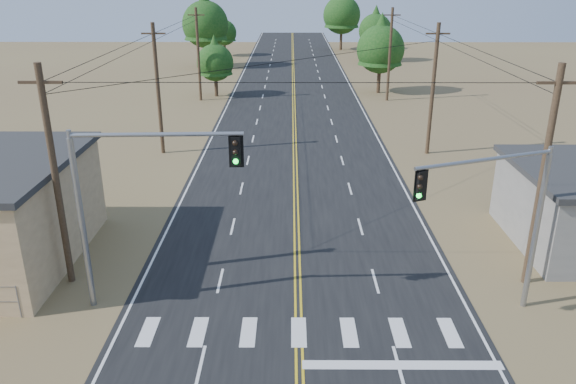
{
  "coord_description": "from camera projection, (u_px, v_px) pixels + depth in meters",
  "views": [
    {
      "loc": [
        -0.33,
        -10.74,
        13.3
      ],
      "look_at": [
        -0.46,
        14.42,
        3.5
      ],
      "focal_mm": 35.0,
      "sensor_mm": 36.0,
      "label": 1
    }
  ],
  "objects": [
    {
      "name": "utility_pole_left_far",
      "position": [
        198.0,
        54.0,
        61.48
      ],
      "size": [
        1.8,
        0.3,
        10.0
      ],
      "color": "#4C3826",
      "rests_on": "ground"
    },
    {
      "name": "utility_pole_right_mid",
      "position": [
        433.0,
        89.0,
        42.74
      ],
      "size": [
        1.8,
        0.3,
        10.0
      ],
      "color": "#4C3826",
      "rests_on": "ground"
    },
    {
      "name": "tree_left_mid",
      "position": [
        205.0,
        19.0,
        83.19
      ],
      "size": [
        6.87,
        6.87,
        11.45
      ],
      "color": "#3F2D1E",
      "rests_on": "ground"
    },
    {
      "name": "tree_left_far",
      "position": [
        224.0,
        30.0,
        95.9
      ],
      "size": [
        4.26,
        4.26,
        7.1
      ],
      "color": "#3F2D1E",
      "rests_on": "ground"
    },
    {
      "name": "utility_pole_left_near",
      "position": [
        55.0,
        177.0,
        24.21
      ],
      "size": [
        1.8,
        0.3,
        10.0
      ],
      "color": "#4C3826",
      "rests_on": "ground"
    },
    {
      "name": "signal_mast_right",
      "position": [
        505.0,
        208.0,
        21.76
      ],
      "size": [
        5.8,
        2.42,
        7.12
      ],
      "rotation": [
        0.0,
        0.0,
        0.36
      ],
      "color": "gray",
      "rests_on": "ground"
    },
    {
      "name": "utility_pole_right_near",
      "position": [
        542.0,
        178.0,
        24.11
      ],
      "size": [
        1.8,
        0.3,
        10.0
      ],
      "color": "#4C3826",
      "rests_on": "ground"
    },
    {
      "name": "tree_right_far",
      "position": [
        342.0,
        11.0,
        102.65
      ],
      "size": [
        6.82,
        6.82,
        11.36
      ],
      "color": "#3F2D1E",
      "rests_on": "ground"
    },
    {
      "name": "road",
      "position": [
        295.0,
        161.0,
        42.78
      ],
      "size": [
        15.0,
        200.0,
        0.02
      ],
      "primitive_type": "cube",
      "color": "black",
      "rests_on": "ground"
    },
    {
      "name": "utility_pole_left_mid",
      "position": [
        158.0,
        89.0,
        42.84
      ],
      "size": [
        1.8,
        0.3,
        10.0
      ],
      "color": "#4C3826",
      "rests_on": "ground"
    },
    {
      "name": "signal_mast_left",
      "position": [
        127.0,
        190.0,
        22.34
      ],
      "size": [
        6.8,
        0.55,
        7.75
      ],
      "rotation": [
        0.0,
        0.0,
        0.04
      ],
      "color": "gray",
      "rests_on": "ground"
    },
    {
      "name": "tree_right_mid",
      "position": [
        375.0,
        27.0,
        89.58
      ],
      "size": [
        5.27,
        5.27,
        8.79
      ],
      "color": "#3F2D1E",
      "rests_on": "ground"
    },
    {
      "name": "tree_left_near",
      "position": [
        215.0,
        59.0,
        63.88
      ],
      "size": [
        4.2,
        4.2,
        6.99
      ],
      "color": "#3F2D1E",
      "rests_on": "ground"
    },
    {
      "name": "utility_pole_right_far",
      "position": [
        390.0,
        54.0,
        61.38
      ],
      "size": [
        1.8,
        0.3,
        10.0
      ],
      "color": "#4C3826",
      "rests_on": "ground"
    },
    {
      "name": "tree_right_near",
      "position": [
        381.0,
        44.0,
        65.25
      ],
      "size": [
        5.55,
        5.55,
        9.25
      ],
      "color": "#3F2D1E",
      "rests_on": "ground"
    }
  ]
}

